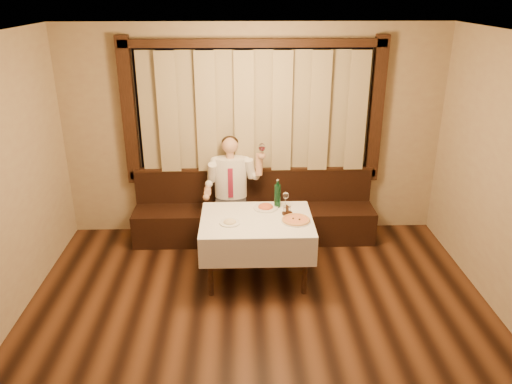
{
  "coord_description": "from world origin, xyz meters",
  "views": [
    {
      "loc": [
        -0.17,
        -3.4,
        3.19
      ],
      "look_at": [
        0.0,
        1.9,
        1.0
      ],
      "focal_mm": 35.0,
      "sensor_mm": 36.0,
      "label": 1
    }
  ],
  "objects_px": {
    "banquette": "(254,216)",
    "pasta_cream": "(230,221)",
    "dining_table": "(257,227)",
    "green_bottle": "(277,195)",
    "pasta_red": "(266,205)",
    "cruet_caddy": "(287,211)",
    "seated_man": "(231,183)",
    "pizza": "(296,220)"
  },
  "relations": [
    {
      "from": "pasta_cream",
      "to": "green_bottle",
      "type": "bearing_deg",
      "value": 37.53
    },
    {
      "from": "cruet_caddy",
      "to": "green_bottle",
      "type": "bearing_deg",
      "value": 96.23
    },
    {
      "from": "green_bottle",
      "to": "cruet_caddy",
      "type": "relative_size",
      "value": 2.97
    },
    {
      "from": "green_bottle",
      "to": "dining_table",
      "type": "bearing_deg",
      "value": -129.02
    },
    {
      "from": "pasta_red",
      "to": "green_bottle",
      "type": "relative_size",
      "value": 0.84
    },
    {
      "from": "pasta_red",
      "to": "seated_man",
      "type": "bearing_deg",
      "value": 122.43
    },
    {
      "from": "pasta_red",
      "to": "pizza",
      "type": "bearing_deg",
      "value": -48.07
    },
    {
      "from": "banquette",
      "to": "cruet_caddy",
      "type": "relative_size",
      "value": 27.35
    },
    {
      "from": "pasta_red",
      "to": "cruet_caddy",
      "type": "height_order",
      "value": "cruet_caddy"
    },
    {
      "from": "cruet_caddy",
      "to": "dining_table",
      "type": "bearing_deg",
      "value": 177.65
    },
    {
      "from": "banquette",
      "to": "seated_man",
      "type": "relative_size",
      "value": 2.24
    },
    {
      "from": "green_bottle",
      "to": "pizza",
      "type": "bearing_deg",
      "value": -65.66
    },
    {
      "from": "pasta_red",
      "to": "pasta_cream",
      "type": "height_order",
      "value": "pasta_red"
    },
    {
      "from": "dining_table",
      "to": "pasta_red",
      "type": "distance_m",
      "value": 0.33
    },
    {
      "from": "banquette",
      "to": "pasta_cream",
      "type": "xyz_separation_m",
      "value": [
        -0.3,
        -1.13,
        0.48
      ]
    },
    {
      "from": "dining_table",
      "to": "seated_man",
      "type": "bearing_deg",
      "value": 107.81
    },
    {
      "from": "pizza",
      "to": "pasta_red",
      "type": "bearing_deg",
      "value": 131.93
    },
    {
      "from": "dining_table",
      "to": "pizza",
      "type": "height_order",
      "value": "pizza"
    },
    {
      "from": "banquette",
      "to": "dining_table",
      "type": "bearing_deg",
      "value": -90.0
    },
    {
      "from": "pasta_cream",
      "to": "green_bottle",
      "type": "distance_m",
      "value": 0.72
    },
    {
      "from": "dining_table",
      "to": "pasta_cream",
      "type": "xyz_separation_m",
      "value": [
        -0.3,
        -0.11,
        0.14
      ]
    },
    {
      "from": "seated_man",
      "to": "pasta_red",
      "type": "bearing_deg",
      "value": -57.57
    },
    {
      "from": "pasta_red",
      "to": "dining_table",
      "type": "bearing_deg",
      "value": -112.89
    },
    {
      "from": "seated_man",
      "to": "pizza",
      "type": "bearing_deg",
      "value": -53.94
    },
    {
      "from": "pizza",
      "to": "green_bottle",
      "type": "relative_size",
      "value": 0.96
    },
    {
      "from": "pizza",
      "to": "pasta_red",
      "type": "relative_size",
      "value": 1.15
    },
    {
      "from": "banquette",
      "to": "green_bottle",
      "type": "xyz_separation_m",
      "value": [
        0.26,
        -0.71,
        0.59
      ]
    },
    {
      "from": "banquette",
      "to": "pasta_red",
      "type": "xyz_separation_m",
      "value": [
        0.12,
        -0.75,
        0.49
      ]
    },
    {
      "from": "green_bottle",
      "to": "pasta_cream",
      "type": "bearing_deg",
      "value": -142.47
    },
    {
      "from": "pasta_cream",
      "to": "pizza",
      "type": "bearing_deg",
      "value": 2.4
    },
    {
      "from": "pizza",
      "to": "green_bottle",
      "type": "distance_m",
      "value": 0.46
    },
    {
      "from": "green_bottle",
      "to": "seated_man",
      "type": "height_order",
      "value": "seated_man"
    },
    {
      "from": "pasta_cream",
      "to": "green_bottle",
      "type": "relative_size",
      "value": 0.66
    },
    {
      "from": "seated_man",
      "to": "banquette",
      "type": "bearing_deg",
      "value": 16.66
    },
    {
      "from": "pasta_cream",
      "to": "seated_man",
      "type": "xyz_separation_m",
      "value": [
        0.0,
        1.05,
        0.04
      ]
    },
    {
      "from": "banquette",
      "to": "pasta_cream",
      "type": "distance_m",
      "value": 1.27
    },
    {
      "from": "pasta_cream",
      "to": "dining_table",
      "type": "bearing_deg",
      "value": 20.29
    },
    {
      "from": "green_bottle",
      "to": "banquette",
      "type": "bearing_deg",
      "value": 110.1
    },
    {
      "from": "dining_table",
      "to": "pizza",
      "type": "xyz_separation_m",
      "value": [
        0.44,
        -0.08,
        0.12
      ]
    },
    {
      "from": "dining_table",
      "to": "green_bottle",
      "type": "bearing_deg",
      "value": 50.98
    },
    {
      "from": "pasta_red",
      "to": "cruet_caddy",
      "type": "bearing_deg",
      "value": -36.99
    },
    {
      "from": "banquette",
      "to": "cruet_caddy",
      "type": "distance_m",
      "value": 1.1
    }
  ]
}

